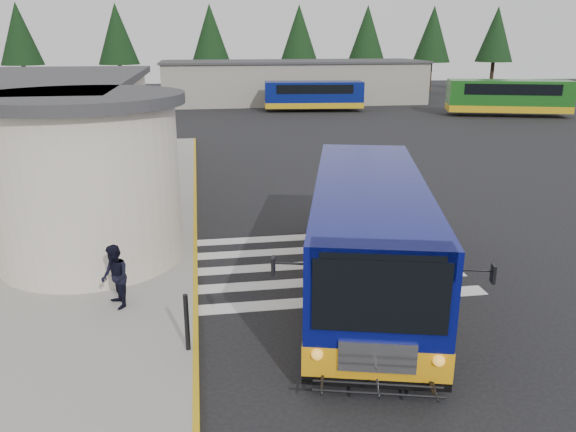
{
  "coord_description": "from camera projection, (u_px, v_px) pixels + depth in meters",
  "views": [
    {
      "loc": [
        -3.77,
        -15.81,
        6.39
      ],
      "look_at": [
        -1.32,
        -0.5,
        1.46
      ],
      "focal_mm": 35.0,
      "sensor_mm": 36.0,
      "label": 1
    }
  ],
  "objects": [
    {
      "name": "far_bus_b",
      "position": [
        508.0,
        96.0,
        47.55
      ],
      "size": [
        10.38,
        5.6,
        2.58
      ],
      "rotation": [
        0.0,
        0.0,
        1.27
      ],
      "color": "#185416",
      "rests_on": "ground"
    },
    {
      "name": "sidewalk",
      "position": [
        53.0,
        226.0,
        19.77
      ],
      "size": [
        10.0,
        34.0,
        0.15
      ],
      "primitive_type": "cube",
      "color": "gray",
      "rests_on": "ground"
    },
    {
      "name": "far_bus_a",
      "position": [
        314.0,
        95.0,
        50.74
      ],
      "size": [
        9.03,
        3.33,
        2.28
      ],
      "rotation": [
        0.0,
        0.0,
        1.47
      ],
      "color": "#07135D",
      "rests_on": "ground"
    },
    {
      "name": "curb_strip",
      "position": [
        195.0,
        219.0,
        20.51
      ],
      "size": [
        0.12,
        34.0,
        0.16
      ],
      "primitive_type": "cube",
      "color": "gold",
      "rests_on": "ground"
    },
    {
      "name": "tree_line",
      "position": [
        284.0,
        34.0,
        63.32
      ],
      "size": [
        58.4,
        4.4,
        10.0
      ],
      "color": "black",
      "rests_on": "ground"
    },
    {
      "name": "bollard",
      "position": [
        187.0,
        322.0,
        11.6
      ],
      "size": [
        0.1,
        0.1,
        1.25
      ],
      "primitive_type": "cylinder",
      "color": "black",
      "rests_on": "sidewalk"
    },
    {
      "name": "pedestrian_a",
      "position": [
        139.0,
        248.0,
        15.31
      ],
      "size": [
        0.53,
        0.64,
        1.51
      ],
      "primitive_type": "imported",
      "rotation": [
        0.0,
        0.0,
        1.91
      ],
      "color": "black",
      "rests_on": "sidewalk"
    },
    {
      "name": "crosswalk",
      "position": [
        317.0,
        265.0,
        16.55
      ],
      "size": [
        8.0,
        5.35,
        0.01
      ],
      "color": "silver",
      "rests_on": "ground"
    },
    {
      "name": "transit_bus",
      "position": [
        368.0,
        239.0,
        14.52
      ],
      "size": [
        5.62,
        10.86,
        2.98
      ],
      "rotation": [
        0.0,
        0.0,
        -0.25
      ],
      "color": "#080D61",
      "rests_on": "ground"
    },
    {
      "name": "depot_building",
      "position": [
        293.0,
        82.0,
        57.16
      ],
      "size": [
        26.4,
        8.4,
        4.2
      ],
      "color": "gray",
      "rests_on": "ground"
    },
    {
      "name": "pedestrian_b",
      "position": [
        115.0,
        277.0,
        13.41
      ],
      "size": [
        0.84,
        0.94,
        1.57
      ],
      "primitive_type": "imported",
      "rotation": [
        0.0,
        0.0,
        -1.18
      ],
      "color": "black",
      "rests_on": "sidewalk"
    },
    {
      "name": "ground",
      "position": [
        328.0,
        254.0,
        17.38
      ],
      "size": [
        140.0,
        140.0,
        0.0
      ],
      "primitive_type": "plane",
      "color": "black",
      "rests_on": "ground"
    },
    {
      "name": "station_building",
      "position": [
        12.0,
        142.0,
        21.47
      ],
      "size": [
        12.7,
        18.7,
        4.8
      ],
      "color": "beige",
      "rests_on": "ground"
    }
  ]
}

